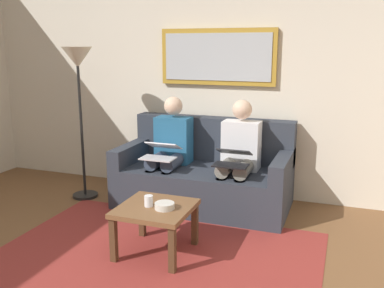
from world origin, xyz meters
name	(u,v)px	position (x,y,z in m)	size (l,w,h in m)	color
wall_rear	(219,79)	(0.00, -2.60, 1.30)	(6.00, 0.12, 2.60)	beige
area_rug	(156,255)	(0.00, -0.85, 0.00)	(2.60, 1.80, 0.01)	maroon
couch	(205,175)	(0.00, -2.12, 0.31)	(1.79, 0.90, 0.90)	#2D333D
framed_mirror	(217,57)	(0.00, -2.51, 1.55)	(1.30, 0.05, 0.61)	#B7892D
coffee_table	(156,214)	(0.02, -0.90, 0.34)	(0.58, 0.58, 0.41)	brown
cup	(149,201)	(0.07, -0.88, 0.45)	(0.07, 0.07, 0.09)	silver
bowl	(165,206)	(-0.07, -0.87, 0.43)	(0.16, 0.16, 0.05)	beige
person_left	(239,153)	(-0.38, -2.05, 0.61)	(0.38, 0.58, 1.14)	silver
laptop_black	(233,158)	(-0.38, -1.81, 0.62)	(0.33, 0.34, 0.15)	black
person_right	(170,147)	(0.38, -2.05, 0.61)	(0.38, 0.58, 1.14)	#235B84
laptop_silver	(161,151)	(0.38, -1.81, 0.62)	(0.34, 0.35, 0.15)	silver
standing_lamp	(78,74)	(1.34, -1.85, 1.37)	(0.32, 0.32, 1.66)	black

